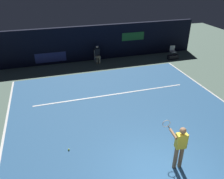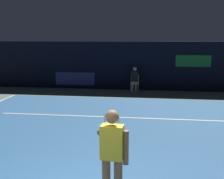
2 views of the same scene
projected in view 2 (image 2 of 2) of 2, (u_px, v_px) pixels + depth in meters
name	position (u px, v px, depth m)	size (l,w,h in m)	color
ground_plane	(108.00, 134.00, 8.81)	(33.45, 33.45, 0.00)	slate
court_surface	(108.00, 134.00, 8.81)	(10.97, 10.35, 0.01)	#336699
line_service	(115.00, 117.00, 10.57)	(8.56, 0.10, 0.01)	white
back_wall	(129.00, 66.00, 16.02)	(16.90, 0.33, 2.60)	black
tennis_player	(112.00, 154.00, 4.79)	(0.54, 0.97, 1.73)	#8C6647
line_judge_on_chair	(135.00, 79.00, 15.36)	(0.45, 0.53, 1.32)	white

